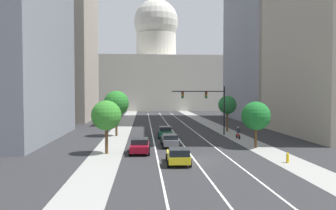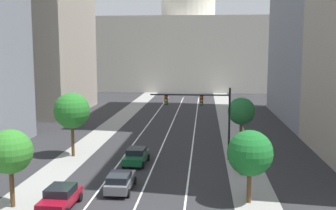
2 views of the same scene
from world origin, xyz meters
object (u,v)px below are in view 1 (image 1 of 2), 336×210
Objects in this scene: car_gray at (170,140)px; street_tree_mid_right at (227,105)px; street_tree_near_right at (256,116)px; street_tree_mid_left at (106,116)px; traffic_signal_mast at (208,101)px; street_tree_near_left at (116,103)px; capitol_building at (156,73)px; fire_hydrant at (288,158)px; cyclist at (238,133)px; car_crimson at (140,146)px; car_yellow at (178,156)px; car_green at (165,132)px.

street_tree_mid_right is at bearing -37.64° from car_gray.
street_tree_near_right is 16.78m from street_tree_mid_left.
street_tree_near_right is at bearing -74.25° from traffic_signal_mast.
capitol_building is at bearing 83.33° from street_tree_near_left.
cyclist is (-0.12, 14.96, 0.39)m from fire_hydrant.
traffic_signal_mast is 20.14m from fire_hydrant.
cyclist reaches higher than car_gray.
street_tree_mid_left is (-16.62, -2.27, 0.30)m from street_tree_near_right.
capitol_building is 80.43m from cyclist.
traffic_signal_mast is 4.61× the size of cyclist.
street_tree_mid_left reaches higher than car_crimson.
street_tree_mid_right is (0.72, 15.41, 0.65)m from street_tree_near_right.
capitol_building is 71.74m from street_tree_mid_right.
street_tree_near_right is 20.30m from street_tree_near_left.
capitol_building is at bearing 97.05° from street_tree_mid_right.
street_tree_mid_left is at bearing 118.55° from car_gray.
street_tree_mid_left reaches higher than cyclist.
car_gray is at bearing 1.48° from car_yellow.
street_tree_near_left reaches higher than car_gray.
street_tree_mid_left is 0.84× the size of street_tree_near_left.
cyclist is 0.32× the size of street_tree_near_right.
street_tree_mid_left is at bearing -134.44° from street_tree_mid_right.
car_yellow is 2.37× the size of cyclist.
street_tree_near_right reaches higher than car_gray.
car_gray is 0.81× the size of street_tree_mid_left.
street_tree_mid_right reaches higher than fire_hydrant.
street_tree_near_right is at bearing 177.78° from cyclist.
car_crimson reaches higher than fire_hydrant.
car_gray is 8.49m from street_tree_mid_left.
street_tree_near_right is at bearing -84.67° from capitol_building.
car_green is (-1.73, -76.86, -12.89)m from capitol_building.
cyclist is 0.26× the size of street_tree_near_left.
car_crimson is 14.65m from street_tree_near_left.
street_tree_mid_right is (0.69, 8.41, 3.46)m from cyclist.
car_crimson is at bearing 122.90° from cyclist.
capitol_building is 6.58× the size of traffic_signal_mast.
street_tree_mid_right is at bearing 88.61° from fire_hydrant.
street_tree_mid_right is at bearing 12.84° from street_tree_near_left.
street_tree_near_right is (-0.15, 7.95, 3.19)m from fire_hydrant.
street_tree_near_right reaches higher than car_yellow.
street_tree_near_right is (9.74, -1.56, 2.86)m from car_gray.
street_tree_mid_left is at bearing -89.53° from street_tree_near_left.
traffic_signal_mast is 1.43× the size of street_tree_mid_left.
street_tree_near_right is at bearing -49.59° from car_yellow.
capitol_building reaches higher than street_tree_near_right.
fire_hydrant is 18.05m from street_tree_mid_left.
capitol_building is at bearing 1.16° from car_green.
traffic_signal_mast is 11.89m from street_tree_near_right.
street_tree_near_right is at bearing -92.67° from street_tree_mid_right.
traffic_signal_mast is at bearing -68.72° from car_green.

